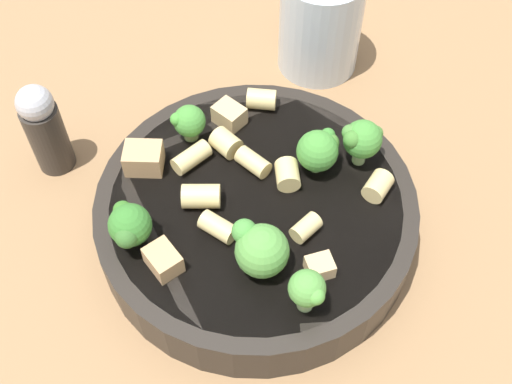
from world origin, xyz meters
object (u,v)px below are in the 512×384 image
broccoli_floret_0 (188,122)px  rigatoni_4 (226,143)px  rigatoni_2 (218,227)px  rigatoni_1 (306,228)px  pasta_bowl (256,213)px  broccoli_floret_2 (362,139)px  rigatoni_6 (249,163)px  rigatoni_3 (261,99)px  rigatoni_5 (379,190)px  chicken_chunk_0 (229,115)px  broccoli_floret_5 (129,226)px  broccoli_floret_3 (308,290)px  broccoli_floret_1 (319,150)px  chicken_chunk_3 (163,260)px  rigatoni_7 (191,157)px  rigatoni_0 (288,175)px  pepper_shaker (45,128)px  drinking_glass (320,28)px  broccoli_floret_4 (257,249)px  rigatoni_8 (201,202)px  chicken_chunk_1 (320,267)px

broccoli_floret_0 → rigatoni_4: broccoli_floret_0 is taller
rigatoni_2 → rigatoni_1: bearing=175.7°
pasta_bowl → broccoli_floret_2: bearing=-158.6°
broccoli_floret_2 → rigatoni_6: bearing=1.0°
rigatoni_3 → rigatoni_5: (-0.08, 0.10, 0.00)m
rigatoni_5 → chicken_chunk_0: same height
rigatoni_6 → broccoli_floret_0: bearing=-38.1°
broccoli_floret_0 → broccoli_floret_5: size_ratio=0.88×
rigatoni_6 → broccoli_floret_5: bearing=35.1°
broccoli_floret_3 → rigatoni_5: 0.11m
broccoli_floret_5 → broccoli_floret_1: bearing=-157.6°
broccoli_floret_3 → rigatoni_2: bearing=-48.0°
rigatoni_6 → chicken_chunk_3: bearing=52.0°
rigatoni_7 → chicken_chunk_3: size_ratio=1.24×
broccoli_floret_5 → rigatoni_1: 0.12m
pasta_bowl → rigatoni_0: rigatoni_0 is taller
rigatoni_6 → pepper_shaker: bearing=-17.6°
rigatoni_2 → rigatoni_3: rigatoni_3 is taller
chicken_chunk_3 → rigatoni_5: bearing=-163.0°
broccoli_floret_0 → broccoli_floret_1: size_ratio=0.84×
rigatoni_2 → rigatoni_7: 0.07m
broccoli_floret_5 → rigatoni_7: bearing=-121.7°
rigatoni_6 → broccoli_floret_2: bearing=-179.0°
broccoli_floret_1 → chicken_chunk_3: (0.11, 0.08, -0.01)m
broccoli_floret_5 → drinking_glass: drinking_glass is taller
rigatoni_5 → drinking_glass: (0.02, -0.19, -0.01)m
broccoli_floret_1 → broccoli_floret_4: broccoli_floret_4 is taller
rigatoni_1 → rigatoni_3: 0.13m
rigatoni_6 → pepper_shaker: (0.16, -0.05, -0.00)m
broccoli_floret_0 → chicken_chunk_0: size_ratio=1.32×
rigatoni_2 → rigatoni_8: rigatoni_8 is taller
chicken_chunk_0 → pepper_shaker: size_ratio=0.27×
pasta_bowl → drinking_glass: bearing=-111.0°
rigatoni_1 → rigatoni_4: 0.09m
broccoli_floret_0 → broccoli_floret_2: (-0.13, 0.03, 0.01)m
broccoli_floret_4 → rigatoni_3: (-0.01, -0.15, -0.01)m
rigatoni_0 → rigatoni_4: same height
rigatoni_6 → chicken_chunk_1: rigatoni_6 is taller
rigatoni_1 → rigatoni_7: same height
rigatoni_4 → rigatoni_3: bearing=-124.3°
broccoli_floret_1 → rigatoni_2: bearing=34.6°
rigatoni_7 → rigatoni_6: bearing=169.3°
broccoli_floret_1 → broccoli_floret_5: bearing=22.4°
broccoli_floret_4 → rigatoni_6: (0.00, -0.08, -0.01)m
rigatoni_4 → rigatoni_5: bearing=154.6°
chicken_chunk_0 → chicken_chunk_1: bearing=111.0°
rigatoni_0 → broccoli_floret_4: bearing=68.2°
rigatoni_1 → rigatoni_5: size_ratio=1.01×
broccoli_floret_1 → rigatoni_0: broccoli_floret_1 is taller
rigatoni_3 → chicken_chunk_0: size_ratio=0.99×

